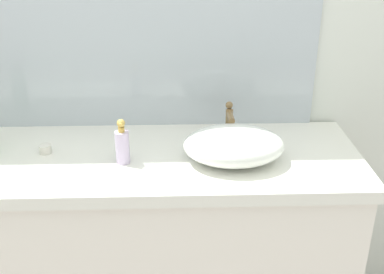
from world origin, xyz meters
The scene contains 6 objects.
bathroom_wall_rear centered at (0.00, 0.73, 1.30)m, with size 6.00×0.06×2.60m, color silver.
vanity_counter centered at (-0.04, 0.41, 0.45)m, with size 1.52×0.56×0.90m.
sink_basin centered at (0.25, 0.36, 0.96)m, with size 0.35×0.27×0.12m, color white.
faucet centered at (0.25, 0.51, 0.99)m, with size 0.03×0.11×0.16m.
soap_dispenser centered at (-0.13, 0.36, 0.97)m, with size 0.05×0.05×0.16m.
candle_jar centered at (-0.43, 0.44, 0.92)m, with size 0.04×0.04×0.03m, color silver.
Camera 1 is at (0.06, -1.17, 1.72)m, focal length 45.65 mm.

